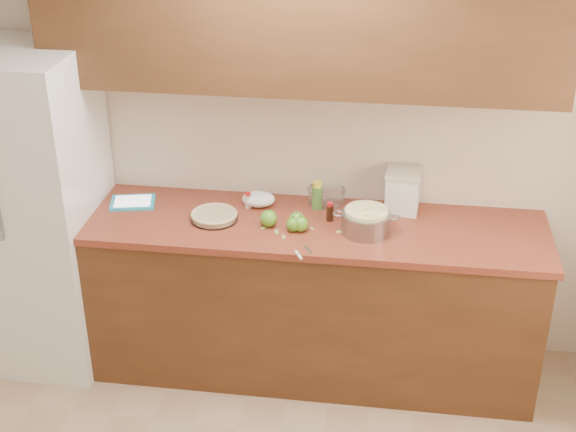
# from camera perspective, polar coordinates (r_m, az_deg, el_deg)

# --- Properties ---
(room_shell) EXTENTS (3.60, 3.60, 3.60)m
(room_shell) POSITION_cam_1_polar(r_m,az_deg,el_deg) (2.77, -3.51, -7.62)
(room_shell) COLOR tan
(room_shell) RESTS_ON ground
(counter_run) EXTENTS (2.64, 0.68, 0.92)m
(counter_run) POSITION_cam_1_polar(r_m,az_deg,el_deg) (4.44, 0.48, -5.68)
(counter_run) COLOR #5C321A
(counter_run) RESTS_ON ground
(upper_cabinets) EXTENTS (2.60, 0.34, 0.70)m
(upper_cabinets) POSITION_cam_1_polar(r_m,az_deg,el_deg) (3.99, 0.87, 13.81)
(upper_cabinets) COLOR #543019
(upper_cabinets) RESTS_ON room_shell
(fridge) EXTENTS (0.70, 0.70, 1.80)m
(fridge) POSITION_cam_1_polar(r_m,az_deg,el_deg) (4.58, -17.70, 0.32)
(fridge) COLOR white
(fridge) RESTS_ON ground
(pie) EXTENTS (0.26, 0.26, 0.04)m
(pie) POSITION_cam_1_polar(r_m,az_deg,el_deg) (4.25, -5.28, 0.01)
(pie) COLOR silver
(pie) RESTS_ON counter_run
(colander) EXTENTS (0.34, 0.25, 0.13)m
(colander) POSITION_cam_1_polar(r_m,az_deg,el_deg) (4.11, 5.58, -0.36)
(colander) COLOR gray
(colander) RESTS_ON counter_run
(flour_canister) EXTENTS (0.20, 0.20, 0.23)m
(flour_canister) POSITION_cam_1_polar(r_m,az_deg,el_deg) (4.33, 8.17, 1.80)
(flour_canister) COLOR white
(flour_canister) RESTS_ON counter_run
(tablet) EXTENTS (0.27, 0.23, 0.02)m
(tablet) POSITION_cam_1_polar(r_m,az_deg,el_deg) (4.49, -10.98, 0.97)
(tablet) COLOR #2AA8CE
(tablet) RESTS_ON counter_run
(paring_knife) EXTENTS (0.09, 0.15, 0.02)m
(paring_knife) POSITION_cam_1_polar(r_m,az_deg,el_deg) (3.91, 0.87, -2.73)
(paring_knife) COLOR gray
(paring_knife) RESTS_ON counter_run
(lemon_bottle) EXTENTS (0.06, 0.06, 0.16)m
(lemon_bottle) POSITION_cam_1_polar(r_m,az_deg,el_deg) (4.33, 2.09, 1.46)
(lemon_bottle) COLOR #4C8C38
(lemon_bottle) RESTS_ON counter_run
(cinnamon_shaker) EXTENTS (0.04, 0.04, 0.09)m
(cinnamon_shaker) POSITION_cam_1_polar(r_m,az_deg,el_deg) (4.35, -2.85, 1.11)
(cinnamon_shaker) COLOR beige
(cinnamon_shaker) RESTS_ON counter_run
(vanilla_bottle) EXTENTS (0.04, 0.04, 0.10)m
(vanilla_bottle) POSITION_cam_1_polar(r_m,az_deg,el_deg) (4.21, 3.00, 0.29)
(vanilla_bottle) COLOR black
(vanilla_bottle) RESTS_ON counter_run
(mixing_bowl) EXTENTS (0.21, 0.21, 0.08)m
(mixing_bowl) POSITION_cam_1_polar(r_m,az_deg,el_deg) (4.41, 2.73, 1.52)
(mixing_bowl) COLOR silver
(mixing_bowl) RESTS_ON counter_run
(paper_towel) EXTENTS (0.22, 0.21, 0.07)m
(paper_towel) POSITION_cam_1_polar(r_m,az_deg,el_deg) (4.38, -2.11, 1.22)
(paper_towel) COLOR white
(paper_towel) RESTS_ON counter_run
(apple_left) EXTENTS (0.09, 0.09, 0.10)m
(apple_left) POSITION_cam_1_polar(r_m,az_deg,el_deg) (4.16, -1.39, -0.16)
(apple_left) COLOR #4D901F
(apple_left) RESTS_ON counter_run
(apple_center) EXTENTS (0.08, 0.08, 0.09)m
(apple_center) POSITION_cam_1_polar(r_m,az_deg,el_deg) (4.15, 0.63, -0.25)
(apple_center) COLOR #4D901F
(apple_center) RESTS_ON counter_run
(apple_front) EXTENTS (0.07, 0.07, 0.09)m
(apple_front) POSITION_cam_1_polar(r_m,az_deg,el_deg) (4.11, 0.38, -0.60)
(apple_front) COLOR #4D901F
(apple_front) RESTS_ON counter_run
(apple_extra) EXTENTS (0.08, 0.08, 0.09)m
(apple_extra) POSITION_cam_1_polar(r_m,az_deg,el_deg) (4.11, 0.90, -0.57)
(apple_extra) COLOR #4D901F
(apple_extra) RESTS_ON counter_run
(peel_a) EXTENTS (0.03, 0.05, 0.00)m
(peel_a) POSITION_cam_1_polar(r_m,az_deg,el_deg) (4.12, -0.82, -1.12)
(peel_a) COLOR #97BC5B
(peel_a) RESTS_ON counter_run
(peel_b) EXTENTS (0.03, 0.03, 0.00)m
(peel_b) POSITION_cam_1_polar(r_m,az_deg,el_deg) (4.15, 1.72, -0.90)
(peel_b) COLOR #97BC5B
(peel_b) RESTS_ON counter_run
(peel_c) EXTENTS (0.02, 0.04, 0.00)m
(peel_c) POSITION_cam_1_polar(r_m,az_deg,el_deg) (4.07, -0.31, -1.50)
(peel_c) COLOR #97BC5B
(peel_c) RESTS_ON counter_run
(peel_d) EXTENTS (0.04, 0.05, 0.00)m
(peel_d) POSITION_cam_1_polar(r_m,az_deg,el_deg) (4.16, -1.70, -0.80)
(peel_d) COLOR #97BC5B
(peel_d) RESTS_ON counter_run
(peel_e) EXTENTS (0.05, 0.03, 0.00)m
(peel_e) POSITION_cam_1_polar(r_m,az_deg,el_deg) (4.12, 3.77, -1.13)
(peel_e) COLOR #97BC5B
(peel_e) RESTS_ON counter_run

